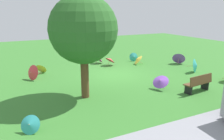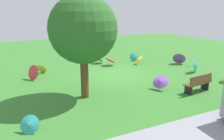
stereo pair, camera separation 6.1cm
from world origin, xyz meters
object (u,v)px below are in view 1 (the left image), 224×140
parasol_teal_1 (134,57)px  parasol_pink_0 (99,59)px  shade_tree (83,30)px  parasol_teal_0 (30,125)px  parasol_yellow_0 (42,68)px  parasol_yellow_1 (137,59)px  park_bench (199,83)px  parasol_purple_1 (160,81)px  parasol_teal_2 (196,66)px  parasol_red_0 (110,60)px  parasol_red_1 (32,73)px  parasol_purple_0 (179,58)px

parasol_teal_1 → parasol_pink_0: parasol_teal_1 is taller
shade_tree → parasol_teal_0: shade_tree is taller
parasol_yellow_0 → parasol_yellow_1: size_ratio=0.83×
park_bench → parasol_yellow_1: park_bench is taller
park_bench → parasol_purple_1: bearing=-37.3°
park_bench → parasol_teal_1: park_bench is taller
parasol_yellow_0 → parasol_teal_2: 10.05m
parasol_red_0 → parasol_pink_0: 1.12m
parasol_teal_1 → parasol_yellow_1: size_ratio=0.70×
parasol_yellow_0 → parasol_purple_1: size_ratio=0.81×
parasol_teal_1 → parasol_red_1: (7.92, 1.60, 0.10)m
parasol_purple_0 → parasol_yellow_0: bearing=-11.2°
parasol_purple_0 → parasol_teal_1: 3.45m
shade_tree → parasol_teal_2: bearing=-173.8°
parasol_teal_0 → parasol_yellow_1: parasol_yellow_1 is taller
shade_tree → parasol_purple_0: 9.66m
shade_tree → parasol_red_0: 6.86m
parasol_teal_1 → parasol_purple_1: bearing=70.1°
parasol_purple_0 → parasol_red_0: parasol_purple_0 is taller
parasol_teal_0 → parasol_teal_1: bearing=-138.6°
parasol_yellow_0 → parasol_teal_2: size_ratio=0.90×
parasol_teal_0 → parasol_yellow_1: 10.84m
parasol_teal_1 → parasol_red_1: bearing=11.5°
park_bench → parasol_purple_1: 1.85m
parasol_purple_0 → parasol_yellow_1: bearing=-23.0°
park_bench → parasol_yellow_1: bearing=-94.6°
parasol_red_1 → parasol_teal_2: bearing=162.8°
parasol_purple_1 → parasol_teal_2: (-4.14, -1.61, 0.00)m
parasol_purple_0 → parasol_teal_2: parasol_teal_2 is taller
parasol_teal_2 → parasol_teal_0: bearing=16.2°
parasol_purple_1 → parasol_teal_0: bearing=12.8°
parasol_red_1 → parasol_red_0: bearing=-168.1°
park_bench → parasol_purple_1: (1.47, -1.12, -0.01)m
parasol_teal_2 → parasol_yellow_1: 4.25m
shade_tree → parasol_yellow_1: bearing=-141.9°
parasol_teal_1 → parasol_teal_2: 5.00m
shade_tree → parasol_teal_2: (-7.93, -0.86, -2.67)m
parasol_pink_0 → shade_tree: bearing=61.6°
parasol_teal_1 → parasol_purple_1: (2.26, 6.24, 0.11)m
shade_tree → parasol_yellow_0: size_ratio=5.46×
parasol_yellow_0 → parasol_red_1: size_ratio=0.89×
parasol_yellow_0 → parasol_purple_1: 7.73m
park_bench → parasol_teal_1: 7.40m
parasol_purple_0 → parasol_teal_2: size_ratio=1.19×
park_bench → parasol_pink_0: size_ratio=1.98×
shade_tree → parasol_pink_0: shade_tree is taller
park_bench → parasol_red_1: park_bench is taller
parasol_yellow_1 → parasol_pink_0: parasol_yellow_1 is taller
parasol_yellow_0 → parasol_purple_1: bearing=129.4°
parasol_purple_0 → parasol_red_0: (4.92, -1.79, -0.01)m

